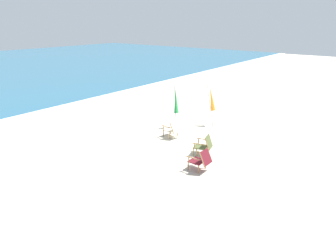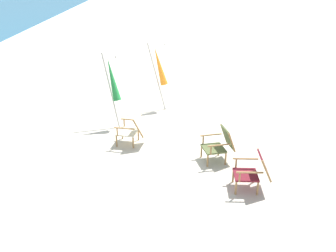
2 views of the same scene
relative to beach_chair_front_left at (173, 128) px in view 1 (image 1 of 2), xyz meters
The scene contains 7 objects.
ground_plane 1.62m from the beach_chair_front_left, 50.60° to the right, with size 80.00×80.00×0.00m, color beige.
surf_band 8.47m from the beach_chair_front_left, 83.29° to the left, with size 80.00×1.10×0.06m, color white.
beach_chair_front_left is the anchor object (origin of this frame).
beach_chair_back_left 2.24m from the beach_chair_front_left, 110.01° to the right, with size 0.73×0.81×0.81m.
beach_chair_mid_center 3.33m from the beach_chair_front_left, 125.98° to the right, with size 0.60×0.73×0.80m.
umbrella_furled_orange 2.72m from the beach_chair_front_left, 11.11° to the right, with size 0.38×0.67×2.06m.
umbrella_furled_green 1.61m from the beach_chair_front_left, 30.79° to the left, with size 0.60×0.62×2.04m.
Camera 1 is at (-11.12, -6.36, 4.96)m, focal length 32.00 mm.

